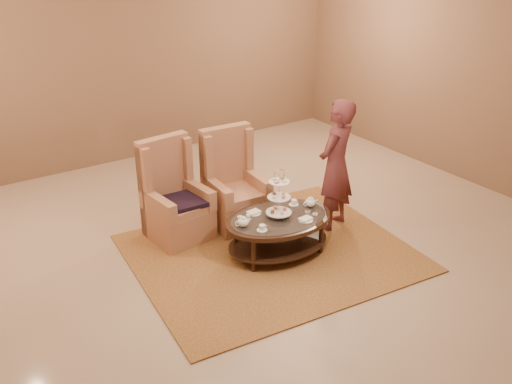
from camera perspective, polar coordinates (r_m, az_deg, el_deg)
ground at (r=6.88m, az=0.71°, el=-6.79°), size 8.00×8.00×0.00m
ceiling at (r=6.88m, az=0.71°, el=-6.79°), size 8.00×8.00×0.02m
wall_back at (r=9.60m, az=-13.25°, el=13.14°), size 8.00×0.04×3.50m
wall_right at (r=8.96m, az=22.81°, el=11.05°), size 0.04×8.00×3.50m
rug at (r=7.00m, az=1.48°, el=-6.10°), size 3.45×2.97×0.02m
tea_table at (r=6.82m, az=2.26°, el=-3.20°), size 1.42×1.06×1.11m
armchair_left at (r=7.27m, az=-8.16°, el=-1.27°), size 0.76×0.79×1.29m
armchair_right at (r=7.54m, az=-2.30°, el=-0.05°), size 0.74×0.76×1.29m
person at (r=7.31m, az=7.98°, el=2.62°), size 0.74×0.62×1.74m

